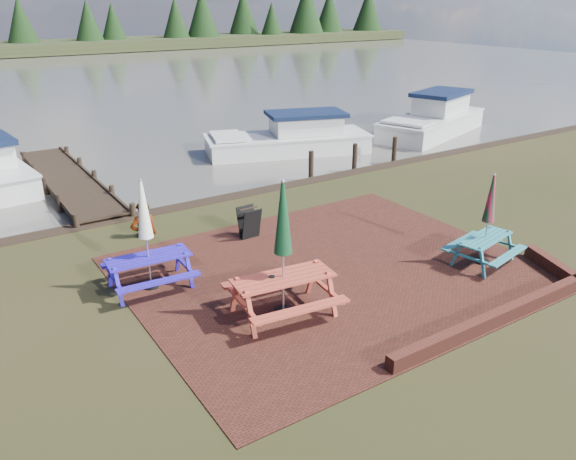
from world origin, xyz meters
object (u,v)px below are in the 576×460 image
(picnic_table_red, at_px, (283,271))
(jetty, at_px, (69,180))
(boat_far, at_px, (434,121))
(person, at_px, (141,202))
(boat_near, at_px, (291,140))
(chalkboard, at_px, (249,223))
(picnic_table_teal, at_px, (486,233))
(picnic_table_blue, at_px, (148,252))

(picnic_table_red, height_order, jetty, picnic_table_red)
(boat_far, relative_size, person, 3.78)
(jetty, bearing_deg, picnic_table_red, -82.28)
(boat_near, bearing_deg, picnic_table_red, 163.86)
(jetty, distance_m, person, 5.99)
(chalkboard, bearing_deg, picnic_table_teal, -49.84)
(jetty, bearing_deg, person, -84.55)
(picnic_table_teal, xyz_separation_m, boat_far, (9.95, 11.05, -0.33))
(jetty, relative_size, boat_near, 1.25)
(picnic_table_teal, bearing_deg, picnic_table_red, 161.71)
(picnic_table_red, relative_size, person, 1.44)
(jetty, bearing_deg, chalkboard, -69.08)
(chalkboard, height_order, boat_far, boat_far)
(picnic_table_blue, bearing_deg, boat_near, 46.22)
(boat_near, relative_size, boat_far, 0.99)
(picnic_table_teal, relative_size, person, 1.14)
(jetty, relative_size, person, 4.68)
(jetty, height_order, boat_far, boat_far)
(jetty, bearing_deg, boat_far, -2.88)
(picnic_table_blue, bearing_deg, chalkboard, 24.67)
(boat_near, distance_m, boat_far, 7.71)
(person, bearing_deg, boat_far, -160.29)
(picnic_table_blue, bearing_deg, picnic_table_teal, -20.47)
(picnic_table_blue, xyz_separation_m, chalkboard, (3.17, 1.23, -0.43))
(picnic_table_red, distance_m, picnic_table_blue, 3.13)
(picnic_table_blue, distance_m, boat_far, 18.80)
(picnic_table_blue, relative_size, chalkboard, 2.92)
(chalkboard, height_order, jetty, chalkboard)
(boat_near, height_order, person, person)
(picnic_table_blue, distance_m, chalkboard, 3.43)
(picnic_table_red, relative_size, boat_near, 0.39)
(picnic_table_blue, xyz_separation_m, jetty, (0.30, 8.75, -0.75))
(picnic_table_red, height_order, person, picnic_table_red)
(picnic_table_teal, xyz_separation_m, chalkboard, (-3.93, 4.38, -0.34))
(picnic_table_blue, distance_m, jetty, 8.79)
(person, bearing_deg, picnic_table_red, 102.52)
(boat_near, bearing_deg, picnic_table_blue, 150.60)
(chalkboard, height_order, person, person)
(picnic_table_red, relative_size, jetty, 0.31)
(picnic_table_teal, bearing_deg, chalkboard, 120.25)
(picnic_table_teal, bearing_deg, picnic_table_blue, 144.44)
(boat_near, xyz_separation_m, person, (-8.52, -5.84, 0.61))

